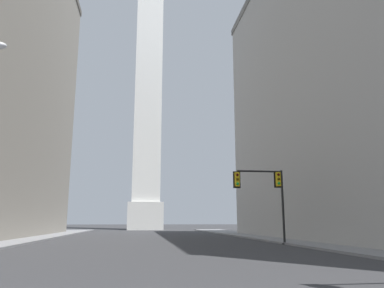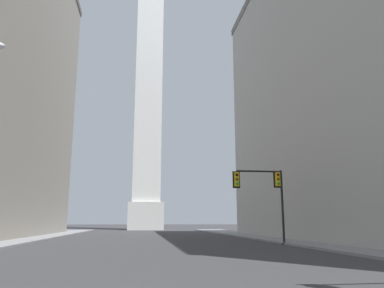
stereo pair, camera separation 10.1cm
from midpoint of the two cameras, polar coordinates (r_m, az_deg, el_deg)
sidewalk_right at (r=32.19m, az=17.36°, el=-14.14°), size 5.00×92.01×0.15m
obelisk at (r=85.39m, az=-6.61°, el=12.02°), size 7.08×7.08×74.60m
traffic_light_mid_right at (r=30.00m, az=11.12°, el=-6.56°), size 4.09×0.52×5.70m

